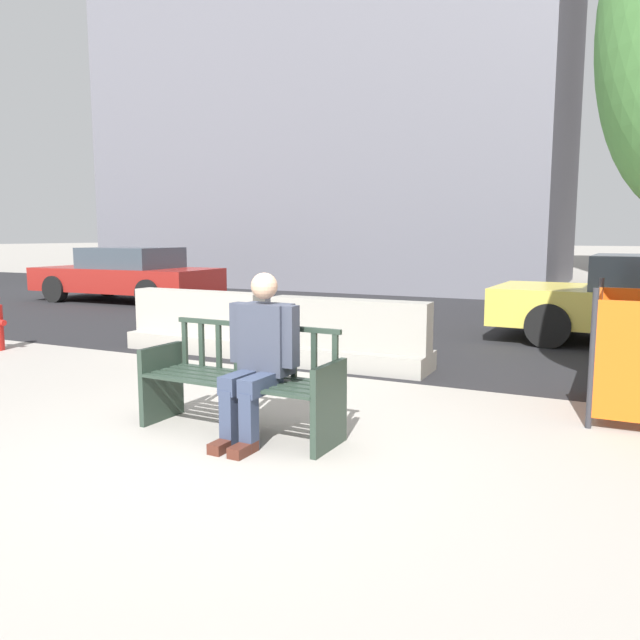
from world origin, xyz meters
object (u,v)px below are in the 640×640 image
(street_bench, at_px, (241,385))
(seated_person, at_px, (259,353))
(jersey_barrier_left, at_px, (198,326))
(car_sedan_mid, at_px, (127,275))
(jersey_barrier_centre, at_px, (349,340))

(street_bench, distance_m, seated_person, 0.37)
(jersey_barrier_left, relative_size, car_sedan_mid, 0.44)
(seated_person, bearing_deg, car_sedan_mid, 138.07)
(street_bench, bearing_deg, jersey_barrier_centre, 94.38)
(seated_person, distance_m, jersey_barrier_centre, 2.82)
(street_bench, bearing_deg, seated_person, -16.31)
(street_bench, distance_m, car_sedan_mid, 10.95)
(jersey_barrier_centre, xyz_separation_m, jersey_barrier_left, (-2.35, 0.14, 0.00))
(street_bench, relative_size, car_sedan_mid, 0.37)
(jersey_barrier_left, height_order, car_sedan_mid, car_sedan_mid)
(street_bench, distance_m, jersey_barrier_left, 3.82)
(seated_person, distance_m, jersey_barrier_left, 4.03)
(seated_person, bearing_deg, street_bench, 163.69)
(seated_person, xyz_separation_m, jersey_barrier_centre, (-0.43, 2.77, -0.35))
(seated_person, bearing_deg, jersey_barrier_left, 133.72)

